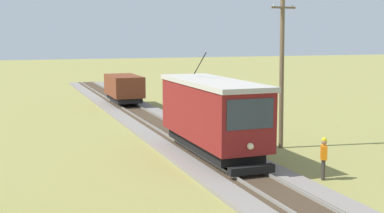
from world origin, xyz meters
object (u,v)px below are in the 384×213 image
at_px(freight_car, 124,88).
at_px(track_worker, 324,156).
at_px(red_tram, 212,114).
at_px(utility_pole_mid, 282,67).

bearing_deg(freight_car, track_worker, -83.13).
relative_size(red_tram, freight_car, 1.64).
xyz_separation_m(red_tram, utility_pole_mid, (4.33, 0.96, 2.08)).
bearing_deg(track_worker, red_tram, 149.13).
bearing_deg(utility_pole_mid, track_worker, -103.48).
bearing_deg(red_tram, freight_car, 90.01).
distance_m(freight_car, utility_pole_mid, 19.05).
height_order(red_tram, freight_car, red_tram).
xyz_separation_m(utility_pole_mid, track_worker, (-1.41, -5.89, -3.29)).
relative_size(red_tram, utility_pole_mid, 1.02).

